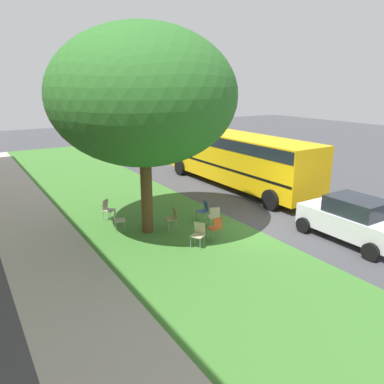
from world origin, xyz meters
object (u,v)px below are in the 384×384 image
object	(u,v)px
chair_1	(118,218)
chair_6	(198,233)
chair_2	(173,217)
chair_3	(204,209)
street_tree	(143,96)
chair_0	(216,227)
chair_4	(107,208)
school_bus	(237,155)
chair_5	(214,216)
parked_car	(352,219)

from	to	relation	value
chair_1	chair_6	distance (m)	3.43
chair_2	chair_3	size ratio (longest dim) A/B	1.00
street_tree	chair_0	bearing A→B (deg)	-140.19
chair_2	chair_4	distance (m)	2.97
chair_1	chair_6	xyz separation A→B (m)	(-2.89, -1.84, 0.00)
chair_0	school_bus	bearing A→B (deg)	-44.79
chair_2	chair_4	bearing A→B (deg)	37.27
chair_0	chair_2	xyz separation A→B (m)	(1.75, 0.82, 0.00)
street_tree	chair_3	distance (m)	5.21
chair_1	chair_4	distance (m)	1.38
chair_4	chair_5	size ratio (longest dim) A/B	1.00
parked_car	school_bus	distance (m)	8.20
chair_6	school_bus	distance (m)	8.39
parked_car	school_bus	bearing A→B (deg)	-8.48
chair_1	school_bus	size ratio (longest dim) A/B	0.08
chair_1	school_bus	xyz separation A→B (m)	(2.63, -8.03, 1.24)
chair_0	chair_3	world-z (taller)	same
street_tree	parked_car	world-z (taller)	street_tree
chair_0	chair_2	size ratio (longest dim) A/B	1.00
chair_4	school_bus	xyz separation A→B (m)	(1.25, -7.94, 1.24)
chair_2	chair_5	distance (m)	1.65
chair_1	chair_4	bearing A→B (deg)	-3.77
street_tree	chair_5	distance (m)	5.28
chair_2	parked_car	xyz separation A→B (m)	(-4.45, -4.94, 0.32)
chair_0	school_bus	distance (m)	7.66
chair_1	chair_5	world-z (taller)	same
chair_0	parked_car	bearing A→B (deg)	-123.14
street_tree	chair_5	world-z (taller)	street_tree
chair_4	chair_6	xyz separation A→B (m)	(-4.27, -1.75, 0.00)
chair_5	school_bus	bearing A→B (deg)	-46.81
chair_0	chair_6	size ratio (longest dim) A/B	1.00
chair_1	chair_3	xyz separation A→B (m)	(-0.88, -3.44, 0.00)
chair_2	chair_6	distance (m)	1.91
chair_2	parked_car	world-z (taller)	parked_car
chair_6	school_bus	xyz separation A→B (m)	(5.53, -6.19, 1.24)
chair_3	chair_5	world-z (taller)	same
chair_5	parked_car	xyz separation A→B (m)	(-3.66, -3.49, 0.32)
chair_2	chair_6	size ratio (longest dim) A/B	1.00
street_tree	chair_2	distance (m)	4.68
chair_1	chair_3	world-z (taller)	same
street_tree	chair_2	world-z (taller)	street_tree
chair_2	chair_1	bearing A→B (deg)	62.59
chair_4	chair_3	bearing A→B (deg)	-124.01
chair_4	school_bus	size ratio (longest dim) A/B	0.08
chair_2	school_bus	xyz separation A→B (m)	(3.61, -6.14, 1.24)
chair_2	school_bus	bearing A→B (deg)	-59.53
chair_1	chair_4	size ratio (longest dim) A/B	1.00
chair_3	parked_car	size ratio (longest dim) A/B	0.24
chair_1	school_bus	distance (m)	8.54
chair_2	chair_5	bearing A→B (deg)	-118.51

